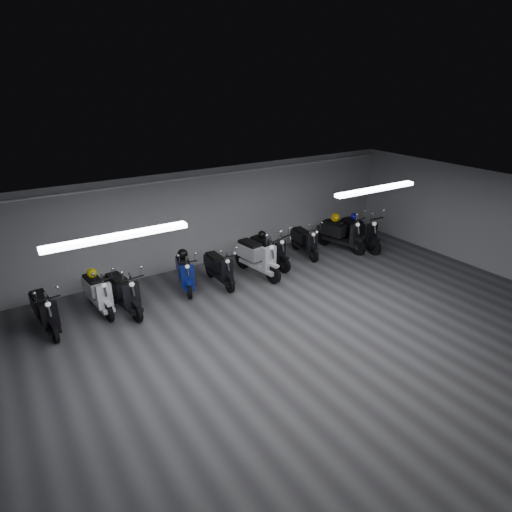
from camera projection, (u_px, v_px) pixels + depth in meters
floor at (295, 350)px, 8.93m from camera, size 14.00×10.00×0.01m
ceiling at (300, 219)px, 7.85m from camera, size 14.00×10.00×0.01m
back_wall at (189, 220)px, 12.29m from camera, size 14.00×0.01×2.80m
right_wall at (502, 226)px, 11.84m from camera, size 0.01×10.00×2.80m
fluor_strip_left at (118, 236)px, 7.17m from camera, size 2.40×0.18×0.08m
fluor_strip_right at (376, 189)px, 10.13m from camera, size 2.40×0.18×0.08m
conduit at (188, 178)px, 11.75m from camera, size 13.60×0.05×0.05m
scooter_1 at (44, 305)px, 9.34m from camera, size 0.74×1.75×1.26m
scooter_2 at (97, 287)px, 10.13m from camera, size 0.76×1.77×1.28m
scooter_3 at (123, 286)px, 10.08m from camera, size 0.87×1.87×1.34m
scooter_4 at (185, 267)px, 11.21m from camera, size 0.94×1.74×1.23m
scooter_5 at (219, 263)px, 11.47m from camera, size 0.56×1.65×1.23m
scooter_6 at (257, 251)px, 11.95m from camera, size 0.93×2.04×1.47m
scooter_7 at (268, 246)px, 12.51m from camera, size 1.01×1.87×1.32m
scooter_8 at (305, 237)px, 13.31m from camera, size 0.82×1.75×1.25m
scooter_9 at (342, 229)px, 13.74m from camera, size 1.09×2.00×1.42m
scooter_10 at (360, 227)px, 13.83m from camera, size 0.75×1.97×1.45m
helmet_0 at (335, 218)px, 13.78m from camera, size 0.28×0.28×0.28m
helmet_1 at (183, 254)px, 11.30m from camera, size 0.28×0.28×0.28m
helmet_2 at (262, 235)px, 12.56m from camera, size 0.24×0.24×0.24m
helmet_3 at (92, 273)px, 10.19m from camera, size 0.24×0.24×0.24m
helmet_4 at (354, 217)px, 13.92m from camera, size 0.23×0.23×0.23m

